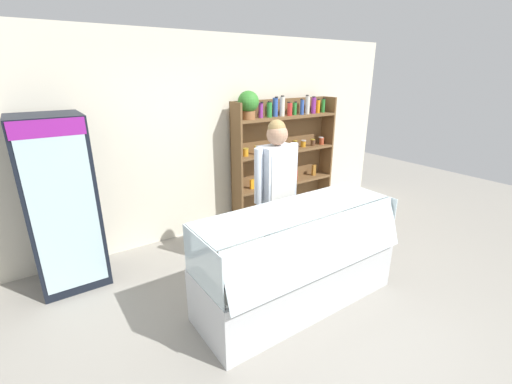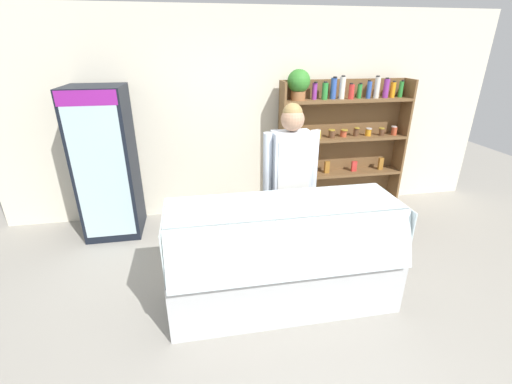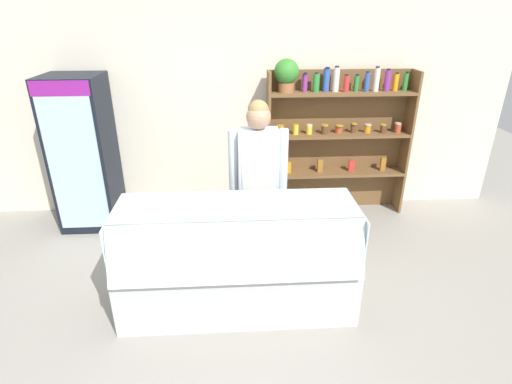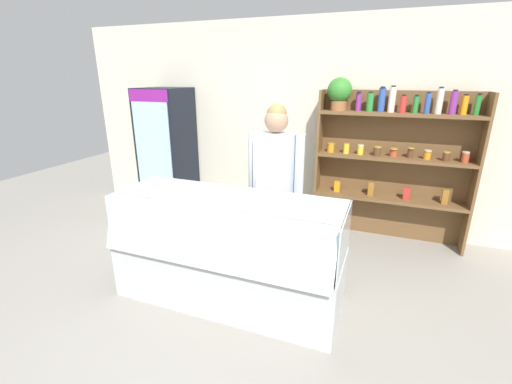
{
  "view_description": "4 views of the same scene",
  "coord_description": "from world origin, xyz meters",
  "px_view_note": "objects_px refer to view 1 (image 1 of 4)",
  "views": [
    {
      "loc": [
        -2.12,
        -2.09,
        2.22
      ],
      "look_at": [
        -0.17,
        0.75,
        1.0
      ],
      "focal_mm": 24.0,
      "sensor_mm": 36.0,
      "label": 1
    },
    {
      "loc": [
        -0.84,
        -2.42,
        2.25
      ],
      "look_at": [
        -0.29,
        0.58,
        0.93
      ],
      "focal_mm": 24.0,
      "sensor_mm": 36.0,
      "label": 2
    },
    {
      "loc": [
        -0.15,
        -2.84,
        2.49
      ],
      "look_at": [
        0.07,
        0.7,
        0.86
      ],
      "focal_mm": 28.0,
      "sensor_mm": 36.0,
      "label": 3
    },
    {
      "loc": [
        1.1,
        -2.38,
        2.0
      ],
      "look_at": [
        0.01,
        0.45,
        0.96
      ],
      "focal_mm": 24.0,
      "sensor_mm": 36.0,
      "label": 4
    }
  ],
  "objects_px": {
    "shelving_unit": "(279,146)",
    "shop_clerk": "(276,185)",
    "drinks_fridge": "(61,204)",
    "deli_display_case": "(296,275)"
  },
  "relations": [
    {
      "from": "deli_display_case",
      "to": "shop_clerk",
      "type": "relative_size",
      "value": 1.17
    },
    {
      "from": "drinks_fridge",
      "to": "shelving_unit",
      "type": "relative_size",
      "value": 0.93
    },
    {
      "from": "shelving_unit",
      "to": "deli_display_case",
      "type": "height_order",
      "value": "shelving_unit"
    },
    {
      "from": "drinks_fridge",
      "to": "deli_display_case",
      "type": "relative_size",
      "value": 0.9
    },
    {
      "from": "shelving_unit",
      "to": "deli_display_case",
      "type": "xyz_separation_m",
      "value": [
        -1.23,
        -1.86,
        -0.82
      ]
    },
    {
      "from": "deli_display_case",
      "to": "shop_clerk",
      "type": "xyz_separation_m",
      "value": [
        0.23,
        0.65,
        0.72
      ]
    },
    {
      "from": "drinks_fridge",
      "to": "shelving_unit",
      "type": "height_order",
      "value": "shelving_unit"
    },
    {
      "from": "deli_display_case",
      "to": "shelving_unit",
      "type": "bearing_deg",
      "value": 56.66
    },
    {
      "from": "drinks_fridge",
      "to": "shelving_unit",
      "type": "xyz_separation_m",
      "value": [
        3.01,
        0.17,
        0.22
      ]
    },
    {
      "from": "shelving_unit",
      "to": "shop_clerk",
      "type": "bearing_deg",
      "value": -129.27
    }
  ]
}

